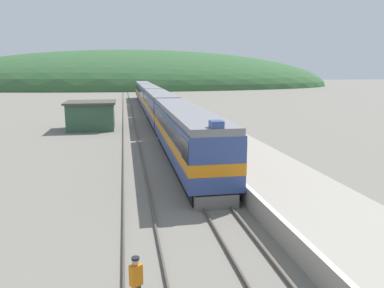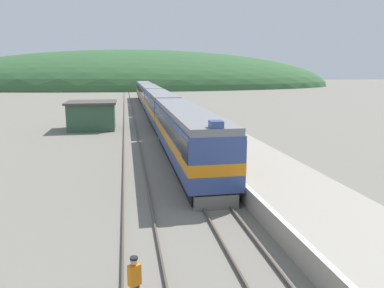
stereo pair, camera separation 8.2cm
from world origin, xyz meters
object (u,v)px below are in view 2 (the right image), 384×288
object	(u,v)px
carriage_fourth	(145,91)
track_worker	(135,280)
carriage_third	(150,97)
carriage_second	(160,107)
express_train_lead_car	(186,134)

from	to	relation	value
carriage_fourth	track_worker	bearing A→B (deg)	-93.20
carriage_third	track_worker	bearing A→B (deg)	-94.28
carriage_second	track_worker	distance (m)	38.83
carriage_fourth	track_worker	world-z (taller)	carriage_fourth
carriage_second	track_worker	size ratio (longest dim) A/B	10.98
carriage_second	carriage_fourth	size ratio (longest dim) A/B	1.00
track_worker	carriage_second	bearing A→B (deg)	83.52
express_train_lead_car	carriage_third	bearing A→B (deg)	90.00
carriage_third	carriage_second	bearing A→B (deg)	-90.00
express_train_lead_car	track_worker	size ratio (longest dim) A/B	11.91
carriage_second	track_worker	bearing A→B (deg)	-96.48
express_train_lead_car	carriage_fourth	bearing A→B (deg)	90.00
express_train_lead_car	carriage_third	xyz separation A→B (m)	(0.00, 40.91, -0.01)
carriage_second	carriage_third	size ratio (longest dim) A/B	1.00
carriage_second	carriage_fourth	xyz separation A→B (m)	(0.00, 39.86, 0.00)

